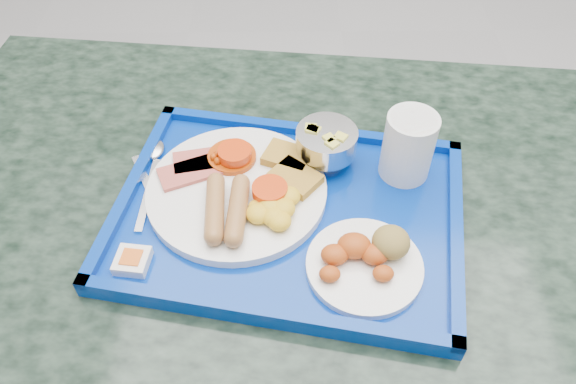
# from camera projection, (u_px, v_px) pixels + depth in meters

# --- Properties ---
(floor) EXTENTS (6.00, 6.00, 0.00)m
(floor) POSITION_uv_depth(u_px,v_px,m) (378.00, 296.00, 1.55)
(floor) COLOR gray
(floor) RESTS_ON ground
(table) EXTENTS (1.25, 0.91, 0.73)m
(table) POSITION_uv_depth(u_px,v_px,m) (281.00, 279.00, 0.95)
(table) COLOR slate
(table) RESTS_ON floor
(tray) EXTENTS (0.53, 0.43, 0.03)m
(tray) POSITION_uv_depth(u_px,v_px,m) (288.00, 214.00, 0.79)
(tray) COLOR #032D96
(tray) RESTS_ON table
(main_plate) EXTENTS (0.26, 0.26, 0.04)m
(main_plate) POSITION_uv_depth(u_px,v_px,m) (242.00, 190.00, 0.79)
(main_plate) COLOR white
(main_plate) RESTS_ON tray
(bread_plate) EXTENTS (0.15, 0.15, 0.05)m
(bread_plate) POSITION_uv_depth(u_px,v_px,m) (367.00, 258.00, 0.71)
(bread_plate) COLOR white
(bread_plate) RESTS_ON tray
(fruit_bowl) EXTENTS (0.09, 0.09, 0.06)m
(fruit_bowl) POSITION_uv_depth(u_px,v_px,m) (326.00, 142.00, 0.82)
(fruit_bowl) COLOR #BDBDC0
(fruit_bowl) RESTS_ON tray
(juice_cup) EXTENTS (0.07, 0.07, 0.10)m
(juice_cup) POSITION_uv_depth(u_px,v_px,m) (409.00, 144.00, 0.80)
(juice_cup) COLOR white
(juice_cup) RESTS_ON tray
(spoon) EXTENTS (0.03, 0.18, 0.01)m
(spoon) POSITION_uv_depth(u_px,v_px,m) (153.00, 161.00, 0.85)
(spoon) COLOR #BDBDC0
(spoon) RESTS_ON tray
(knife) EXTENTS (0.08, 0.15, 0.00)m
(knife) POSITION_uv_depth(u_px,v_px,m) (151.00, 193.00, 0.80)
(knife) COLOR #BDBDC0
(knife) RESTS_ON tray
(jam_packet) EXTENTS (0.05, 0.05, 0.02)m
(jam_packet) POSITION_uv_depth(u_px,v_px,m) (132.00, 261.00, 0.72)
(jam_packet) COLOR white
(jam_packet) RESTS_ON tray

